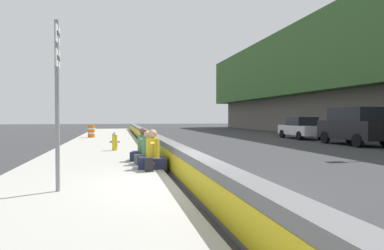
# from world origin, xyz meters

# --- Properties ---
(ground_plane) EXTENTS (160.00, 160.00, 0.00)m
(ground_plane) POSITION_xyz_m (0.00, 0.00, 0.00)
(ground_plane) COLOR #353538
(ground_plane) RESTS_ON ground
(sidewalk_strip) EXTENTS (80.00, 4.40, 0.14)m
(sidewalk_strip) POSITION_xyz_m (0.00, 2.65, 0.07)
(sidewalk_strip) COLOR #A8A59E
(sidewalk_strip) RESTS_ON ground_plane
(jersey_barrier) EXTENTS (76.00, 0.45, 0.85)m
(jersey_barrier) POSITION_xyz_m (0.00, 0.00, 0.42)
(jersey_barrier) COLOR slate
(jersey_barrier) RESTS_ON ground_plane
(route_sign_post) EXTENTS (0.44, 0.09, 3.60)m
(route_sign_post) POSITION_xyz_m (-0.22, 3.01, 2.21)
(route_sign_post) COLOR gray
(route_sign_post) RESTS_ON sidewalk_strip
(fire_hydrant) EXTENTS (0.26, 0.46, 0.88)m
(fire_hydrant) POSITION_xyz_m (8.87, 1.91, 0.59)
(fire_hydrant) COLOR gold
(fire_hydrant) RESTS_ON sidewalk_strip
(seated_person_foreground) EXTENTS (0.82, 0.93, 1.19)m
(seated_person_foreground) POSITION_xyz_m (2.74, 0.72, 0.51)
(seated_person_foreground) COLOR #23284C
(seated_person_foreground) RESTS_ON sidewalk_strip
(seated_person_middle) EXTENTS (0.74, 0.85, 1.10)m
(seated_person_middle) POSITION_xyz_m (3.76, 0.80, 0.48)
(seated_person_middle) COLOR #424247
(seated_person_middle) RESTS_ON sidewalk_strip
(seated_person_rear) EXTENTS (0.90, 0.99, 1.18)m
(seated_person_rear) POSITION_xyz_m (4.74, 0.87, 0.51)
(seated_person_rear) COLOR #23284C
(seated_person_rear) RESTS_ON sidewalk_strip
(backpack) EXTENTS (0.32, 0.28, 0.40)m
(backpack) POSITION_xyz_m (2.11, 0.88, 0.33)
(backpack) COLOR #232328
(backpack) RESTS_ON sidewalk_strip
(construction_barrel) EXTENTS (0.54, 0.54, 0.95)m
(construction_barrel) POSITION_xyz_m (19.85, 3.75, 0.62)
(construction_barrel) COLOR orange
(construction_barrel) RESTS_ON sidewalk_strip
(parked_car_third) EXTENTS (4.83, 2.12, 2.28)m
(parked_car_third) POSITION_xyz_m (10.76, -12.23, 1.18)
(parked_car_third) COLOR black
(parked_car_third) RESTS_ON ground_plane
(parked_car_fourth) EXTENTS (4.55, 2.04, 1.71)m
(parked_car_fourth) POSITION_xyz_m (16.88, -12.14, 0.86)
(parked_car_fourth) COLOR silver
(parked_car_fourth) RESTS_ON ground_plane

